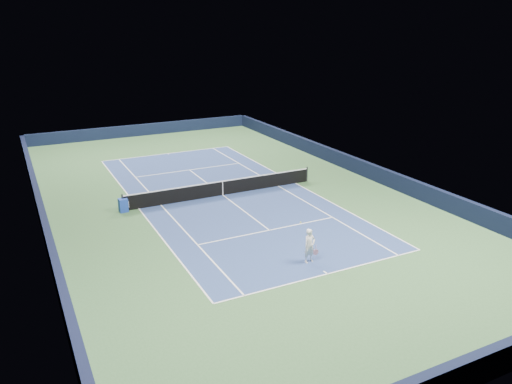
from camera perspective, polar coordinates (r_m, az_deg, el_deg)
name	(u,v)px	position (r m, az deg, el deg)	size (l,w,h in m)	color
ground	(223,195)	(32.36, -3.82, -0.36)	(40.00, 40.00, 0.00)	#325830
wall_far	(143,130)	(50.45, -12.77, 6.95)	(22.00, 0.35, 1.10)	#111833
wall_near	(475,369)	(17.67, 23.74, -18.03)	(22.00, 0.35, 1.10)	black
wall_right	(358,166)	(37.52, 11.57, 2.92)	(0.35, 40.00, 1.10)	black
wall_left	(42,215)	(29.97, -23.26, -2.44)	(0.35, 40.00, 1.10)	black
court_surface	(223,195)	(32.36, -3.82, -0.35)	(10.97, 23.77, 0.01)	navy
baseline_far	(168,153)	(43.10, -10.05, 4.36)	(10.97, 0.08, 0.00)	white
baseline_near	(327,274)	(22.78, 8.16, -9.25)	(10.97, 0.08, 0.00)	white
sideline_doubles_right	(295,183)	(34.73, 4.53, 1.01)	(0.08, 23.77, 0.00)	white
sideline_doubles_left	(139,209)	(30.79, -13.25, -1.86)	(0.08, 23.77, 0.00)	white
sideline_singles_right	(278,186)	(34.07, 2.56, 0.69)	(0.08, 23.77, 0.00)	white
sideline_singles_left	(161,205)	(31.10, -10.81, -1.47)	(0.08, 23.77, 0.00)	white
service_line_far	(190,170)	(38.06, -7.61, 2.52)	(8.23, 0.08, 0.00)	white
service_line_near	(269,230)	(26.97, 1.54, -4.38)	(8.23, 0.08, 0.00)	white
center_service_line	(223,195)	(32.36, -3.82, -0.34)	(0.08, 12.80, 0.00)	white
center_mark_far	(168,154)	(42.96, -9.99, 4.31)	(0.08, 0.30, 0.00)	white
center_mark_near	(326,272)	(22.89, 7.95, -9.10)	(0.08, 0.30, 0.00)	white
tennis_net	(223,188)	(32.20, -3.84, 0.49)	(12.90, 0.10, 1.07)	black
sponsor_cube	(123,205)	(30.42, -14.93, -1.47)	(0.56, 0.48, 0.81)	#1C3DAC
tennis_player	(310,246)	(23.38, 6.15, -6.13)	(0.79, 1.27, 1.66)	white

